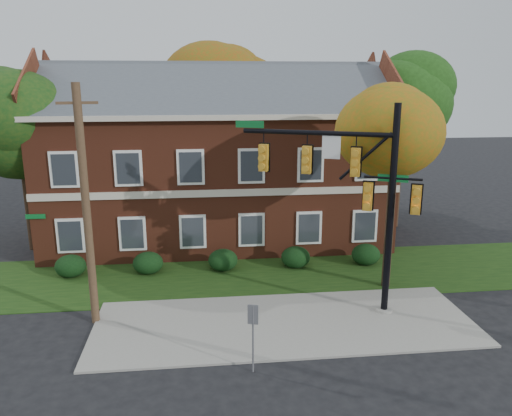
{
  "coord_description": "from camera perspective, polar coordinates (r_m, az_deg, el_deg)",
  "views": [
    {
      "loc": [
        -2.97,
        -15.63,
        8.77
      ],
      "look_at": [
        -0.84,
        3.0,
        3.98
      ],
      "focal_mm": 35.0,
      "sensor_mm": 36.0,
      "label": 1
    }
  ],
  "objects": [
    {
      "name": "ground",
      "position": [
        18.17,
        3.84,
        -14.57
      ],
      "size": [
        120.0,
        120.0,
        0.0
      ],
      "primitive_type": "plane",
      "color": "black",
      "rests_on": "ground"
    },
    {
      "name": "hedge_far_left",
      "position": [
        24.56,
        -20.44,
        -6.24
      ],
      "size": [
        1.4,
        1.26,
        1.05
      ],
      "primitive_type": "ellipsoid",
      "color": "black",
      "rests_on": "ground"
    },
    {
      "name": "tree_far_rear",
      "position": [
        35.5,
        -2.86,
        14.42
      ],
      "size": [
        6.84,
        6.46,
        11.52
      ],
      "color": "black",
      "rests_on": "ground"
    },
    {
      "name": "tree_right_rear",
      "position": [
        30.99,
        17.27,
        12.5
      ],
      "size": [
        6.3,
        5.95,
        10.62
      ],
      "color": "black",
      "rests_on": "ground"
    },
    {
      "name": "apartment_building",
      "position": [
        27.86,
        -4.48,
        6.48
      ],
      "size": [
        18.8,
        8.8,
        9.74
      ],
      "color": "brown",
      "rests_on": "ground"
    },
    {
      "name": "tree_near_right",
      "position": [
        21.25,
        16.37,
        8.08
      ],
      "size": [
        4.5,
        4.25,
        8.58
      ],
      "color": "black",
      "rests_on": "ground"
    },
    {
      "name": "utility_pole",
      "position": [
        18.6,
        -18.83,
        0.05
      ],
      "size": [
        1.35,
        0.39,
        8.73
      ],
      "rotation": [
        0.0,
        0.0,
        0.22
      ],
      "color": "#473621",
      "rests_on": "ground"
    },
    {
      "name": "hedge_far_right",
      "position": [
        25.1,
        12.44,
        -5.2
      ],
      "size": [
        1.4,
        1.26,
        1.05
      ],
      "primitive_type": "ellipsoid",
      "color": "black",
      "rests_on": "ground"
    },
    {
      "name": "hedge_left",
      "position": [
        23.94,
        -12.24,
        -6.16
      ],
      "size": [
        1.4,
        1.26,
        1.05
      ],
      "primitive_type": "ellipsoid",
      "color": "black",
      "rests_on": "ground"
    },
    {
      "name": "hedge_right",
      "position": [
        24.22,
        4.54,
        -5.62
      ],
      "size": [
        1.4,
        1.26,
        1.05
      ],
      "primitive_type": "ellipsoid",
      "color": "black",
      "rests_on": "ground"
    },
    {
      "name": "traffic_signal",
      "position": [
        19.0,
        10.97,
        2.57
      ],
      "size": [
        6.61,
        3.21,
        8.03
      ],
      "rotation": [
        0.0,
        0.0,
        -0.43
      ],
      "color": "gray",
      "rests_on": "ground"
    },
    {
      "name": "sign_post",
      "position": [
        15.54,
        -0.35,
        -13.43
      ],
      "size": [
        0.33,
        0.13,
        2.26
      ],
      "rotation": [
        0.0,
        0.0,
        -0.27
      ],
      "color": "slate",
      "rests_on": "ground"
    },
    {
      "name": "sidewalk",
      "position": [
        19.01,
        3.29,
        -13.03
      ],
      "size": [
        14.0,
        5.0,
        0.08
      ],
      "primitive_type": "cube",
      "color": "gray",
      "rests_on": "ground"
    },
    {
      "name": "hedge_center",
      "position": [
        23.82,
        -3.8,
        -5.95
      ],
      "size": [
        1.4,
        1.26,
        1.05
      ],
      "primitive_type": "ellipsoid",
      "color": "black",
      "rests_on": "ground"
    },
    {
      "name": "grass_strip",
      "position": [
        23.52,
        1.22,
        -7.52
      ],
      "size": [
        30.0,
        6.0,
        0.04
      ],
      "primitive_type": "cube",
      "color": "#193811",
      "rests_on": "ground"
    },
    {
      "name": "tree_left_rear",
      "position": [
        27.96,
        -25.06,
        8.72
      ],
      "size": [
        5.4,
        5.1,
        8.88
      ],
      "color": "black",
      "rests_on": "ground"
    }
  ]
}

